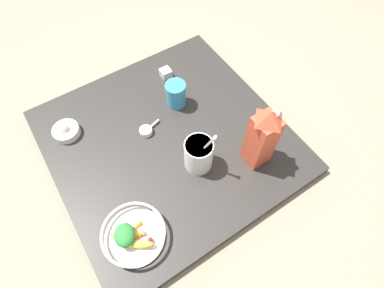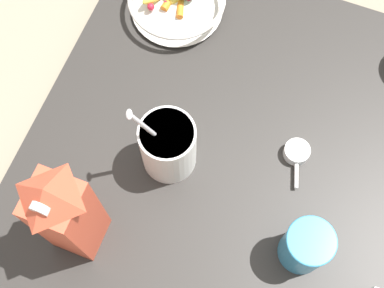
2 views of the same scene
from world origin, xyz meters
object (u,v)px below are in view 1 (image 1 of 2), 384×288
(drinking_cup, at_px, (176,94))
(spice_jar, at_px, (166,73))
(yogurt_tub, at_px, (199,154))
(milk_carton, at_px, (262,137))
(garlic_bowl, at_px, (66,131))
(fruit_bowl, at_px, (133,235))

(drinking_cup, bearing_deg, spice_jar, -14.54)
(yogurt_tub, bearing_deg, milk_carton, -116.40)
(yogurt_tub, relative_size, drinking_cup, 2.06)
(drinking_cup, distance_m, garlic_bowl, 0.47)
(yogurt_tub, xyz_separation_m, drinking_cup, (0.30, -0.08, -0.02))
(yogurt_tub, bearing_deg, fruit_bowl, 109.15)
(yogurt_tub, xyz_separation_m, garlic_bowl, (0.40, 0.37, -0.06))
(drinking_cup, bearing_deg, fruit_bowl, 134.56)
(drinking_cup, bearing_deg, milk_carton, -163.98)
(yogurt_tub, relative_size, garlic_bowl, 2.23)
(milk_carton, xyz_separation_m, drinking_cup, (0.40, 0.11, -0.09))
(milk_carton, distance_m, garlic_bowl, 0.77)
(yogurt_tub, distance_m, drinking_cup, 0.31)
(spice_jar, distance_m, garlic_bowl, 0.50)
(fruit_bowl, relative_size, spice_jar, 4.63)
(fruit_bowl, bearing_deg, garlic_bowl, 3.91)
(milk_carton, distance_m, drinking_cup, 0.42)
(milk_carton, height_order, garlic_bowl, milk_carton)
(yogurt_tub, height_order, drinking_cup, yogurt_tub)
(yogurt_tub, height_order, spice_jar, yogurt_tub)
(drinking_cup, distance_m, spice_jar, 0.17)
(milk_carton, relative_size, garlic_bowl, 2.77)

